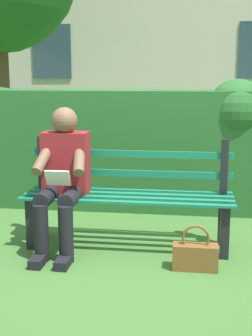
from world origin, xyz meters
TOP-DOWN VIEW (x-y plane):
  - ground at (0.00, 0.00)m, footprint 60.00×60.00m
  - park_bench at (0.00, -0.06)m, footprint 1.76×0.47m
  - person_seated at (0.53, 0.10)m, footprint 0.44×0.73m
  - hedge_backdrop at (0.42, -1.31)m, footprint 4.79×0.77m
  - handbag at (-0.57, 0.41)m, footprint 0.34×0.13m

SIDE VIEW (x-z plane):
  - ground at x=0.00m, z-range 0.00..0.00m
  - handbag at x=-0.57m, z-range -0.06..0.29m
  - park_bench at x=0.00m, z-range -0.02..0.90m
  - person_seated at x=0.53m, z-range 0.04..1.22m
  - hedge_backdrop at x=0.42m, z-range -0.02..1.39m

